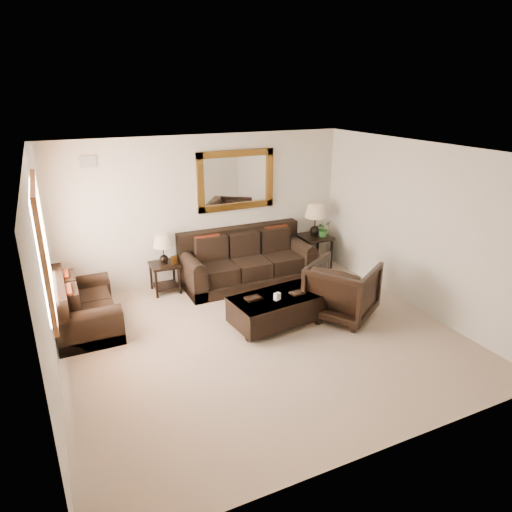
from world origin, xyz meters
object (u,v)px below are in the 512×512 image
loveseat (82,310)px  coffee_table (277,307)px  sofa (246,263)px  armchair (342,287)px  end_table_left (164,255)px  end_table_right (315,226)px

loveseat → coffee_table: loveseat is taller
sofa → armchair: bearing=-67.1°
sofa → loveseat: 3.04m
end_table_left → coffee_table: end_table_left is taller
armchair → loveseat: bearing=38.0°
sofa → armchair: 2.09m
coffee_table → armchair: bearing=-15.8°
loveseat → coffee_table: (2.72, -1.13, -0.01)m
sofa → end_table_left: 1.55m
end_table_right → armchair: (-0.75, -2.05, -0.37)m
armchair → sofa: bearing=-10.2°
end_table_right → armchair: end_table_right is taller
coffee_table → armchair: (1.07, -0.18, 0.20)m
loveseat → sofa: bearing=-78.3°
loveseat → armchair: bearing=-109.0°
sofa → end_table_left: (-1.50, 0.19, 0.35)m
loveseat → armchair: 4.01m
loveseat → armchair: size_ratio=1.51×
end_table_left → armchair: size_ratio=1.09×
loveseat → armchair: (3.79, -1.30, 0.19)m
loveseat → armchair: armchair is taller
sofa → end_table_right: size_ratio=1.82×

